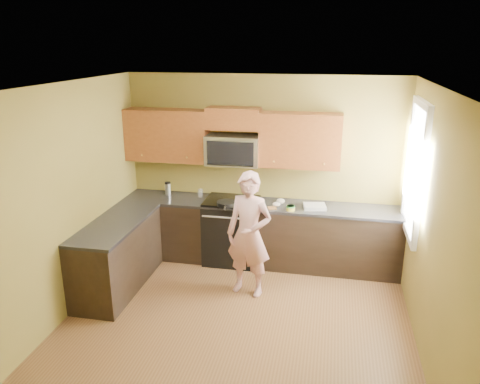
% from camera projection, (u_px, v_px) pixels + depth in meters
% --- Properties ---
extents(floor, '(4.00, 4.00, 0.00)m').
position_uv_depth(floor, '(235.00, 326.00, 5.35)').
color(floor, brown).
rests_on(floor, ground).
extents(ceiling, '(4.00, 4.00, 0.00)m').
position_uv_depth(ceiling, '(234.00, 87.00, 4.52)').
color(ceiling, white).
rests_on(ceiling, ground).
extents(wall_back, '(4.00, 0.00, 4.00)m').
position_uv_depth(wall_back, '(263.00, 169.00, 6.80)').
color(wall_back, olive).
rests_on(wall_back, ground).
extents(wall_front, '(4.00, 0.00, 4.00)m').
position_uv_depth(wall_front, '(171.00, 322.00, 3.07)').
color(wall_front, olive).
rests_on(wall_front, ground).
extents(wall_left, '(0.00, 4.00, 4.00)m').
position_uv_depth(wall_left, '(63.00, 204.00, 5.31)').
color(wall_left, olive).
rests_on(wall_left, ground).
extents(wall_right, '(0.00, 4.00, 4.00)m').
position_uv_depth(wall_right, '(433.00, 231.00, 4.56)').
color(wall_right, olive).
rests_on(wall_right, ground).
extents(cabinet_back_run, '(4.00, 0.60, 0.88)m').
position_uv_depth(cabinet_back_run, '(259.00, 234.00, 6.80)').
color(cabinet_back_run, black).
rests_on(cabinet_back_run, floor).
extents(cabinet_left_run, '(0.60, 1.60, 0.88)m').
position_uv_depth(cabinet_left_run, '(118.00, 256.00, 6.09)').
color(cabinet_left_run, black).
rests_on(cabinet_left_run, floor).
extents(countertop_back, '(4.00, 0.62, 0.04)m').
position_uv_depth(countertop_back, '(259.00, 205.00, 6.65)').
color(countertop_back, black).
rests_on(countertop_back, cabinet_back_run).
extents(countertop_left, '(0.62, 1.60, 0.04)m').
position_uv_depth(countertop_left, '(115.00, 224.00, 5.95)').
color(countertop_left, black).
rests_on(countertop_left, cabinet_left_run).
extents(stove, '(0.76, 0.65, 0.95)m').
position_uv_depth(stove, '(232.00, 230.00, 6.84)').
color(stove, black).
rests_on(stove, floor).
extents(microwave, '(0.76, 0.40, 0.42)m').
position_uv_depth(microwave, '(233.00, 164.00, 6.66)').
color(microwave, silver).
rests_on(microwave, wall_back).
extents(upper_cab_left, '(1.22, 0.33, 0.75)m').
position_uv_depth(upper_cab_left, '(168.00, 160.00, 6.88)').
color(upper_cab_left, brown).
rests_on(upper_cab_left, wall_back).
extents(upper_cab_right, '(1.12, 0.33, 0.75)m').
position_uv_depth(upper_cab_right, '(299.00, 167.00, 6.51)').
color(upper_cab_right, brown).
rests_on(upper_cab_right, wall_back).
extents(upper_cab_over_mw, '(0.76, 0.33, 0.30)m').
position_uv_depth(upper_cab_over_mw, '(234.00, 118.00, 6.49)').
color(upper_cab_over_mw, brown).
rests_on(upper_cab_over_mw, wall_back).
extents(window, '(0.06, 1.06, 1.66)m').
position_uv_depth(window, '(416.00, 170.00, 5.59)').
color(window, white).
rests_on(window, wall_right).
extents(woman, '(0.66, 0.51, 1.62)m').
position_uv_depth(woman, '(249.00, 234.00, 5.85)').
color(woman, '#DB6D75').
rests_on(woman, floor).
extents(frying_pan, '(0.32, 0.50, 0.06)m').
position_uv_depth(frying_pan, '(227.00, 206.00, 6.46)').
color(frying_pan, black).
rests_on(frying_pan, stove).
extents(butter_tub, '(0.13, 0.13, 0.09)m').
position_uv_depth(butter_tub, '(290.00, 210.00, 6.36)').
color(butter_tub, yellow).
rests_on(butter_tub, countertop_back).
extents(toast_slice, '(0.14, 0.14, 0.01)m').
position_uv_depth(toast_slice, '(272.00, 208.00, 6.43)').
color(toast_slice, '#B27F47').
rests_on(toast_slice, countertop_back).
extents(napkin_a, '(0.15, 0.15, 0.06)m').
position_uv_depth(napkin_a, '(276.00, 204.00, 6.51)').
color(napkin_a, silver).
rests_on(napkin_a, countertop_back).
extents(napkin_b, '(0.15, 0.16, 0.07)m').
position_uv_depth(napkin_b, '(281.00, 201.00, 6.63)').
color(napkin_b, silver).
rests_on(napkin_b, countertop_back).
extents(dish_towel, '(0.34, 0.29, 0.05)m').
position_uv_depth(dish_towel, '(315.00, 206.00, 6.44)').
color(dish_towel, silver).
rests_on(dish_towel, countertop_back).
extents(travel_mug, '(0.10, 0.10, 0.19)m').
position_uv_depth(travel_mug, '(168.00, 194.00, 7.03)').
color(travel_mug, silver).
rests_on(travel_mug, countertop_back).
extents(glass_c, '(0.08, 0.08, 0.12)m').
position_uv_depth(glass_c, '(200.00, 193.00, 6.90)').
color(glass_c, silver).
rests_on(glass_c, countertop_back).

